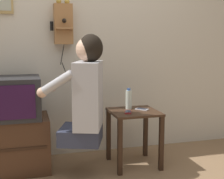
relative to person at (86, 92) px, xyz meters
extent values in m
cube|color=beige|center=(0.02, 0.62, 0.51)|extent=(6.80, 0.05, 2.55)
cube|color=#382316|center=(0.50, 0.11, -0.23)|extent=(0.46, 0.45, 0.02)
cube|color=black|center=(0.29, -0.09, -0.50)|extent=(0.04, 0.04, 0.52)
cube|color=black|center=(0.70, -0.09, -0.50)|extent=(0.04, 0.04, 0.52)
cube|color=black|center=(0.29, 0.31, -0.50)|extent=(0.04, 0.04, 0.52)
cube|color=black|center=(0.70, 0.31, -0.50)|extent=(0.04, 0.04, 0.52)
cube|color=#2D3347|center=(-0.04, 0.02, -0.39)|extent=(0.46, 0.47, 0.14)
cube|color=#ADADB2|center=(0.02, -0.01, -0.02)|extent=(0.34, 0.44, 0.59)
sphere|color=#DBAD8E|center=(0.02, -0.01, 0.38)|extent=(0.21, 0.21, 0.21)
ellipsoid|color=black|center=(0.05, -0.02, 0.39)|extent=(0.27, 0.28, 0.24)
cylinder|color=#ADADB2|center=(-0.26, -0.08, 0.10)|extent=(0.31, 0.17, 0.23)
cylinder|color=#ADADB2|center=(-0.15, 0.23, 0.10)|extent=(0.31, 0.17, 0.23)
sphere|color=#DBAD8E|center=(-0.38, -0.04, 0.02)|extent=(0.09, 0.09, 0.09)
sphere|color=#DBAD8E|center=(-0.27, 0.27, 0.02)|extent=(0.09, 0.09, 0.09)
cube|color=#422819|center=(-0.65, 0.29, -0.51)|extent=(0.69, 0.47, 0.51)
cube|color=black|center=(-0.65, 0.05, -0.48)|extent=(0.62, 0.01, 0.02)
cube|color=#232326|center=(-0.66, 0.27, -0.06)|extent=(0.56, 0.48, 0.38)
cube|color=#280F33|center=(-0.66, 0.03, -0.06)|extent=(0.46, 0.01, 0.29)
cube|color=#9E6B3D|center=(-0.12, 0.54, 0.62)|extent=(0.18, 0.11, 0.40)
cube|color=#9E6B3D|center=(-0.12, 0.46, 0.57)|extent=(0.16, 0.07, 0.03)
sphere|color=#B79338|center=(-0.16, 0.53, 0.84)|extent=(0.05, 0.05, 0.05)
sphere|color=#B79338|center=(-0.07, 0.53, 0.84)|extent=(0.05, 0.05, 0.05)
cone|color=black|center=(-0.12, 0.44, 0.65)|extent=(0.04, 0.05, 0.04)
cylinder|color=black|center=(-0.23, 0.54, 0.60)|extent=(0.03, 0.03, 0.09)
cylinder|color=black|center=(-0.13, 0.53, 0.32)|extent=(0.04, 0.04, 0.22)
cylinder|color=black|center=(-0.11, 0.53, 0.14)|extent=(0.07, 0.06, 0.19)
cube|color=maroon|center=(0.42, 0.05, -0.21)|extent=(0.10, 0.14, 0.01)
cube|color=black|center=(0.42, 0.05, -0.21)|extent=(0.08, 0.11, 0.00)
cube|color=silver|center=(0.59, 0.13, -0.21)|extent=(0.13, 0.13, 0.01)
cube|color=black|center=(0.59, 0.13, -0.21)|extent=(0.10, 0.11, 0.00)
cylinder|color=silver|center=(0.47, 0.21, -0.13)|extent=(0.06, 0.06, 0.19)
cylinder|color=#2D4C8C|center=(0.47, 0.21, -0.02)|extent=(0.03, 0.03, 0.02)
camera|label=1|loc=(-0.50, -2.67, 0.44)|focal=50.00mm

